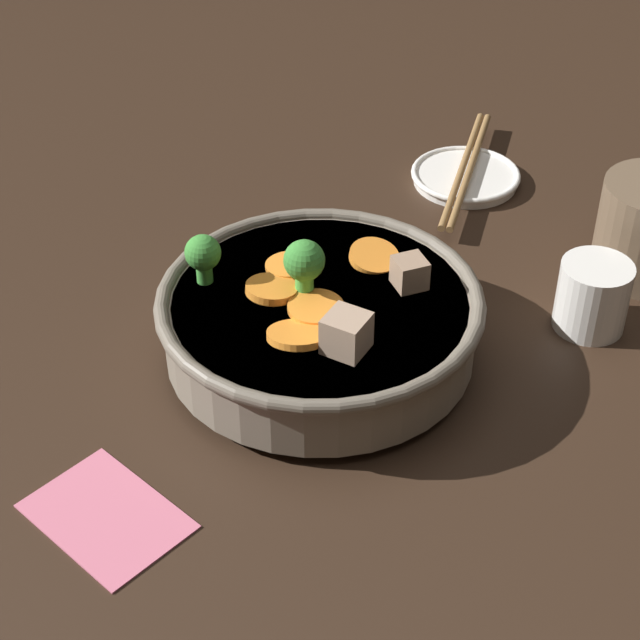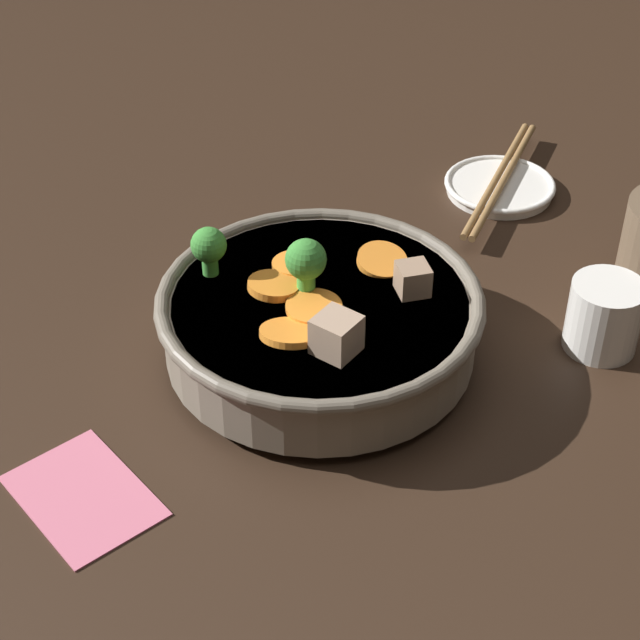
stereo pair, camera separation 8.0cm
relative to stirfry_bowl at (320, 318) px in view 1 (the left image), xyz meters
The scene contains 6 objects.
ground_plane 0.04m from the stirfry_bowl, 39.17° to the left, with size 3.00×3.00×0.00m, color black.
stirfry_bowl is the anchor object (origin of this frame).
side_saucer 0.32m from the stirfry_bowl, 100.96° to the left, with size 0.11×0.11×0.01m.
tea_cup 0.23m from the stirfry_bowl, 49.95° to the left, with size 0.06×0.06×0.06m.
napkin 0.23m from the stirfry_bowl, 91.87° to the right, with size 0.12×0.08×0.00m.
chopsticks_pair 0.32m from the stirfry_bowl, 100.96° to the left, with size 0.11×0.22×0.01m.
Camera 1 is at (0.42, -0.52, 0.56)m, focal length 60.00 mm.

